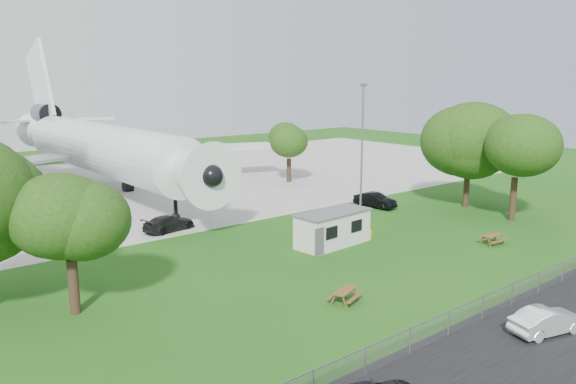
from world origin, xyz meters
TOP-DOWN VIEW (x-y plane):
  - ground at (0.00, 0.00)m, footprint 160.00×160.00m
  - asphalt_strip at (0.00, -13.00)m, footprint 120.00×8.00m
  - concrete_apron at (0.00, 38.00)m, footprint 120.00×46.00m
  - airliner at (-2.00, 35.86)m, footprint 46.36×47.73m
  - site_cabin at (4.31, 5.35)m, footprint 6.84×3.12m
  - picnic_west at (-3.03, -3.31)m, footprint 2.20×2.02m
  - picnic_east at (13.85, -2.38)m, footprint 2.01×1.76m
  - fence at (0.00, -9.50)m, footprint 58.00×0.04m
  - lamp_mast at (8.20, 6.20)m, footprint 0.16×0.16m
  - tree_west_small at (-15.37, 4.96)m, footprint 6.44×6.44m
  - tree_east_front at (21.93, 0.59)m, footprint 6.67×6.67m
  - tree_east_back at (23.48, 6.36)m, footprint 8.50×8.50m
  - tree_far_apron at (18.59, 28.02)m, footprint 5.32×5.32m
  - car_centre_sedan at (1.99, -12.48)m, footprint 4.25×2.43m
  - car_ne_sedan at (16.35, 11.89)m, footprint 2.03×4.47m
  - car_apron_van at (-3.55, 16.85)m, footprint 4.80×2.58m

SIDE VIEW (x-z plane):
  - ground at x=0.00m, z-range 0.00..0.00m
  - picnic_west at x=-3.03m, z-range -0.38..0.38m
  - picnic_east at x=13.85m, z-range -0.38..0.38m
  - fence at x=0.00m, z-range -0.65..0.65m
  - asphalt_strip at x=0.00m, z-range 0.00..0.02m
  - concrete_apron at x=0.00m, z-range 0.00..0.03m
  - car_apron_van at x=-3.55m, z-range 0.00..1.32m
  - car_centre_sedan at x=1.99m, z-range 0.00..1.32m
  - car_ne_sedan at x=16.35m, z-range 0.00..1.42m
  - site_cabin at x=4.31m, z-range 0.00..2.62m
  - tree_far_apron at x=18.59m, z-range 1.13..8.76m
  - tree_west_small at x=-15.37m, z-range 0.98..9.41m
  - airliner at x=-2.00m, z-range -3.57..14.11m
  - lamp_mast at x=8.20m, z-range 0.00..12.00m
  - tree_east_back at x=23.48m, z-range 1.01..11.54m
  - tree_east_front at x=21.93m, z-range 1.67..11.71m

